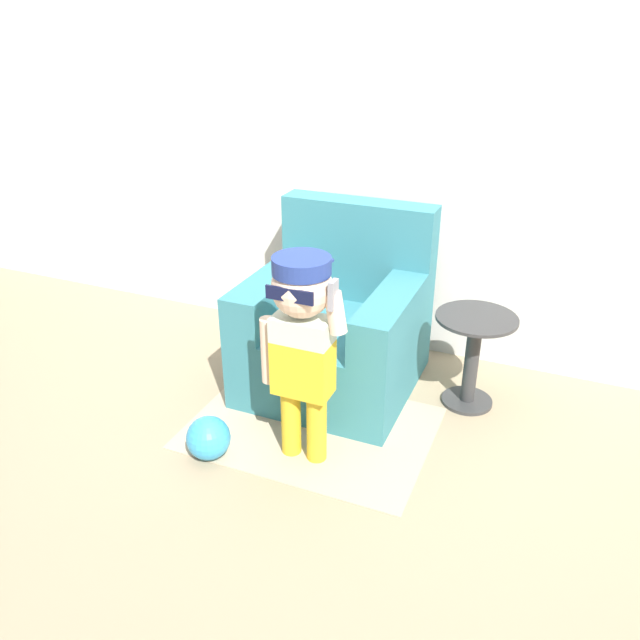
# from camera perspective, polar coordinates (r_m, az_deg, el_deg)

# --- Properties ---
(ground_plane) EXTENTS (10.00, 10.00, 0.00)m
(ground_plane) POSITION_cam_1_polar(r_m,az_deg,el_deg) (3.70, -0.26, -6.40)
(ground_plane) COLOR #998466
(wall_back) EXTENTS (10.00, 0.05, 2.60)m
(wall_back) POSITION_cam_1_polar(r_m,az_deg,el_deg) (3.89, 4.30, 15.87)
(wall_back) COLOR silver
(wall_back) RESTS_ON ground_plane
(armchair) EXTENTS (0.92, 0.96, 1.02)m
(armchair) POSITION_cam_1_polar(r_m,az_deg,el_deg) (3.63, 1.62, -0.61)
(armchair) COLOR teal
(armchair) RESTS_ON ground_plane
(person_child) EXTENTS (0.43, 0.32, 1.06)m
(person_child) POSITION_cam_1_polar(r_m,az_deg,el_deg) (2.83, -1.67, -0.92)
(person_child) COLOR gold
(person_child) RESTS_ON ground_plane
(side_table) EXTENTS (0.44, 0.44, 0.54)m
(side_table) POSITION_cam_1_polar(r_m,az_deg,el_deg) (3.52, 13.78, -2.87)
(side_table) COLOR #333333
(side_table) RESTS_ON ground_plane
(rug) EXTENTS (1.26, 0.91, 0.01)m
(rug) POSITION_cam_1_polar(r_m,az_deg,el_deg) (3.39, -0.80, -9.77)
(rug) COLOR tan
(rug) RESTS_ON ground_plane
(toy_ball) EXTENTS (0.22, 0.22, 0.22)m
(toy_ball) POSITION_cam_1_polar(r_m,az_deg,el_deg) (3.18, -10.16, -10.56)
(toy_ball) COLOR #3399D1
(toy_ball) RESTS_ON ground_plane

